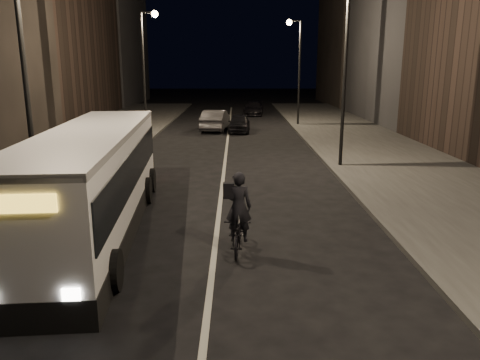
{
  "coord_description": "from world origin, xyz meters",
  "views": [
    {
      "loc": [
        0.59,
        -10.05,
        4.85
      ],
      "look_at": [
        0.7,
        3.51,
        1.5
      ],
      "focal_mm": 35.0,
      "sensor_mm": 36.0,
      "label": 1
    }
  ],
  "objects_px": {
    "streetlight_left_near": "(31,46)",
    "streetlight_right_mid": "(340,53)",
    "cyclist_on_bicycle": "(238,226)",
    "car_far": "(254,108)",
    "city_bus": "(93,177)",
    "car_near": "(239,123)",
    "streetlight_left_far": "(147,57)",
    "streetlight_right_far": "(296,58)",
    "car_mid": "(215,120)"
  },
  "relations": [
    {
      "from": "cyclist_on_bicycle",
      "to": "car_near",
      "type": "height_order",
      "value": "cyclist_on_bicycle"
    },
    {
      "from": "car_near",
      "to": "car_mid",
      "type": "xyz_separation_m",
      "value": [
        -1.79,
        0.85,
        0.13
      ]
    },
    {
      "from": "streetlight_right_far",
      "to": "car_mid",
      "type": "height_order",
      "value": "streetlight_right_far"
    },
    {
      "from": "car_near",
      "to": "streetlight_right_mid",
      "type": "bearing_deg",
      "value": -67.7
    },
    {
      "from": "streetlight_left_near",
      "to": "car_mid",
      "type": "xyz_separation_m",
      "value": [
        4.34,
        21.4,
        -4.58
      ]
    },
    {
      "from": "city_bus",
      "to": "car_near",
      "type": "height_order",
      "value": "city_bus"
    },
    {
      "from": "streetlight_right_far",
      "to": "streetlight_left_far",
      "type": "height_order",
      "value": "same"
    },
    {
      "from": "city_bus",
      "to": "car_mid",
      "type": "bearing_deg",
      "value": 78.84
    },
    {
      "from": "city_bus",
      "to": "cyclist_on_bicycle",
      "type": "distance_m",
      "value": 4.66
    },
    {
      "from": "cyclist_on_bicycle",
      "to": "streetlight_right_mid",
      "type": "bearing_deg",
      "value": 69.35
    },
    {
      "from": "streetlight_right_far",
      "to": "streetlight_right_mid",
      "type": "bearing_deg",
      "value": -90.0
    },
    {
      "from": "city_bus",
      "to": "streetlight_left_far",
      "type": "bearing_deg",
      "value": 90.84
    },
    {
      "from": "car_near",
      "to": "city_bus",
      "type": "bearing_deg",
      "value": -99.23
    },
    {
      "from": "city_bus",
      "to": "car_near",
      "type": "relative_size",
      "value": 2.97
    },
    {
      "from": "streetlight_left_near",
      "to": "cyclist_on_bicycle",
      "type": "distance_m",
      "value": 7.93
    },
    {
      "from": "car_near",
      "to": "car_far",
      "type": "relative_size",
      "value": 0.85
    },
    {
      "from": "streetlight_left_near",
      "to": "streetlight_right_mid",
      "type": "bearing_deg",
      "value": 36.88
    },
    {
      "from": "cyclist_on_bicycle",
      "to": "car_mid",
      "type": "relative_size",
      "value": 0.47
    },
    {
      "from": "streetlight_right_mid",
      "to": "streetlight_left_far",
      "type": "xyz_separation_m",
      "value": [
        -10.66,
        10.0,
        0.0
      ]
    },
    {
      "from": "streetlight_right_far",
      "to": "city_bus",
      "type": "relative_size",
      "value": 0.71
    },
    {
      "from": "streetlight_right_mid",
      "to": "car_far",
      "type": "xyz_separation_m",
      "value": [
        -3.02,
        24.67,
        -4.7
      ]
    },
    {
      "from": "city_bus",
      "to": "car_far",
      "type": "distance_m",
      "value": 33.93
    },
    {
      "from": "streetlight_right_mid",
      "to": "cyclist_on_bicycle",
      "type": "distance_m",
      "value": 12.33
    },
    {
      "from": "city_bus",
      "to": "cyclist_on_bicycle",
      "type": "height_order",
      "value": "city_bus"
    },
    {
      "from": "streetlight_right_far",
      "to": "car_mid",
      "type": "distance_m",
      "value": 8.23
    },
    {
      "from": "streetlight_right_mid",
      "to": "car_mid",
      "type": "distance_m",
      "value": 15.51
    },
    {
      "from": "streetlight_left_near",
      "to": "streetlight_left_far",
      "type": "relative_size",
      "value": 1.0
    },
    {
      "from": "streetlight_right_far",
      "to": "cyclist_on_bicycle",
      "type": "height_order",
      "value": "streetlight_right_far"
    },
    {
      "from": "streetlight_left_far",
      "to": "cyclist_on_bicycle",
      "type": "relative_size",
      "value": 3.63
    },
    {
      "from": "streetlight_right_mid",
      "to": "streetlight_left_near",
      "type": "distance_m",
      "value": 13.33
    },
    {
      "from": "streetlight_left_near",
      "to": "car_far",
      "type": "xyz_separation_m",
      "value": [
        7.64,
        32.67,
        -4.7
      ]
    },
    {
      "from": "car_near",
      "to": "streetlight_left_near",
      "type": "bearing_deg",
      "value": -104.16
    },
    {
      "from": "streetlight_right_far",
      "to": "car_near",
      "type": "relative_size",
      "value": 2.11
    },
    {
      "from": "streetlight_right_mid",
      "to": "cyclist_on_bicycle",
      "type": "relative_size",
      "value": 3.63
    },
    {
      "from": "streetlight_right_far",
      "to": "streetlight_left_near",
      "type": "relative_size",
      "value": 1.0
    },
    {
      "from": "streetlight_left_near",
      "to": "cyclist_on_bicycle",
      "type": "bearing_deg",
      "value": -22.12
    },
    {
      "from": "streetlight_left_near",
      "to": "car_near",
      "type": "relative_size",
      "value": 2.11
    },
    {
      "from": "car_near",
      "to": "car_far",
      "type": "xyz_separation_m",
      "value": [
        1.51,
        12.12,
        0.0
      ]
    },
    {
      "from": "streetlight_right_mid",
      "to": "streetlight_left_near",
      "type": "relative_size",
      "value": 1.0
    },
    {
      "from": "car_mid",
      "to": "cyclist_on_bicycle",
      "type": "bearing_deg",
      "value": 100.53
    },
    {
      "from": "car_mid",
      "to": "car_far",
      "type": "bearing_deg",
      "value": -99.74
    },
    {
      "from": "streetlight_right_far",
      "to": "car_near",
      "type": "height_order",
      "value": "streetlight_right_far"
    },
    {
      "from": "streetlight_left_near",
      "to": "city_bus",
      "type": "xyz_separation_m",
      "value": [
        1.73,
        -0.73,
        -3.71
      ]
    },
    {
      "from": "car_near",
      "to": "cyclist_on_bicycle",
      "type": "bearing_deg",
      "value": -87.95
    },
    {
      "from": "cyclist_on_bicycle",
      "to": "car_far",
      "type": "relative_size",
      "value": 0.49
    },
    {
      "from": "streetlight_left_far",
      "to": "city_bus",
      "type": "height_order",
      "value": "streetlight_left_far"
    },
    {
      "from": "car_far",
      "to": "car_near",
      "type": "bearing_deg",
      "value": -92.02
    },
    {
      "from": "streetlight_left_near",
      "to": "streetlight_left_far",
      "type": "distance_m",
      "value": 18.0
    },
    {
      "from": "car_far",
      "to": "city_bus",
      "type": "bearing_deg",
      "value": -94.95
    },
    {
      "from": "streetlight_right_mid",
      "to": "streetlight_right_far",
      "type": "bearing_deg",
      "value": 90.0
    }
  ]
}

